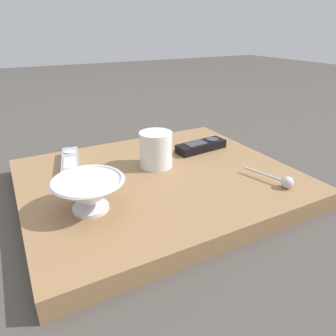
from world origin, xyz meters
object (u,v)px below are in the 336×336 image
Objects in this scene: coffee_mug at (156,149)px; tv_remote_far at (201,146)px; teaspoon at (284,181)px; cereal_bowl at (89,193)px; tv_remote_near at (70,163)px.

coffee_mug is 0.58× the size of tv_remote_far.
teaspoon is 0.77× the size of tv_remote_far.
coffee_mug is (0.22, 0.13, 0.01)m from cereal_bowl.
cereal_bowl reaches higher than teaspoon.
tv_remote_near is (-0.21, 0.10, -0.04)m from coffee_mug.
coffee_mug reaches higher than tv_remote_near.
tv_remote_near is (0.01, 0.24, -0.03)m from cereal_bowl.
teaspoon is (0.21, -0.25, -0.03)m from coffee_mug.
tv_remote_far is at bearing 23.93° from cereal_bowl.
cereal_bowl is 0.24m from tv_remote_near.
cereal_bowl is at bearing 164.63° from teaspoon.
cereal_bowl is 0.76× the size of tv_remote_near.
teaspoon is at bearing -49.78° from coffee_mug.
coffee_mug reaches higher than teaspoon.
tv_remote_far is (0.39, 0.17, -0.03)m from cereal_bowl.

